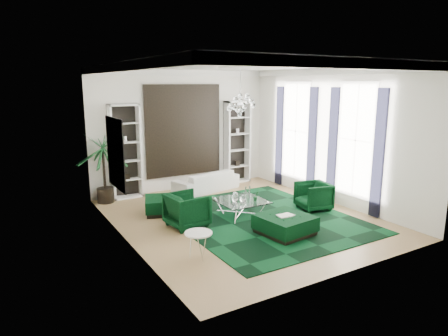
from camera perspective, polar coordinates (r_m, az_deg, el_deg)
floor at (r=10.32m, az=2.58°, el=-7.18°), size 6.00×7.00×0.02m
ceiling at (r=9.75m, az=2.79°, el=14.53°), size 6.00×7.00×0.02m
wall_back at (r=12.91m, az=-5.92°, el=5.38°), size 6.00×0.02×3.80m
wall_front at (r=7.23m, az=18.10°, el=-0.41°), size 6.00×0.02×3.80m
wall_left at (r=8.60m, az=-14.35°, el=1.73°), size 0.02×7.00×3.80m
wall_right at (r=11.76m, az=15.08°, el=4.38°), size 0.02×7.00×3.80m
crown_molding at (r=9.75m, az=2.79°, el=13.89°), size 6.00×7.00×0.18m
ceiling_medallion at (r=10.00m, az=1.82°, el=14.25°), size 0.90×0.90×0.05m
tapestry at (r=12.86m, az=-5.82°, el=5.35°), size 2.50×0.06×2.80m
shelving_left at (r=12.11m, az=-13.88°, el=2.26°), size 0.90×0.38×2.80m
shelving_right at (r=13.72m, az=1.91°, el=3.72°), size 0.90×0.38×2.80m
painting at (r=9.19m, az=-15.16°, el=2.01°), size 0.04×1.30×1.60m
window_near at (r=11.14m, az=18.31°, el=3.78°), size 0.03×1.10×2.90m
curtain_near_a at (r=10.66m, az=21.23°, el=1.86°), size 0.07×0.30×3.25m
curtain_near_b at (r=11.67m, az=15.25°, el=3.07°), size 0.07×0.30×3.25m
window_far at (r=12.83m, az=10.24°, el=5.21°), size 0.03×1.10×2.90m
curtain_far_a at (r=12.27m, az=12.44°, el=3.63°), size 0.07×0.30×3.25m
curtain_far_b at (r=13.44m, az=7.92°, el=4.51°), size 0.07×0.30×3.25m
rug at (r=10.30m, az=5.29°, el=-7.13°), size 4.20×5.00×0.02m
sofa at (r=12.76m, az=-2.57°, el=-1.88°), size 2.29×1.26×0.63m
armchair_left at (r=9.64m, az=-5.28°, el=-5.98°), size 0.98×0.96×0.82m
armchair_right at (r=11.14m, az=12.65°, el=-3.93°), size 0.98×0.96×0.75m
coffee_table at (r=10.43m, az=2.39°, el=-5.70°), size 1.22×1.22×0.41m
ottoman_side at (r=10.74m, az=-8.64°, el=-5.28°), size 1.21×1.21×0.42m
ottoman_front at (r=9.28m, az=8.71°, el=-8.04°), size 1.22×1.22×0.44m
book at (r=9.20m, az=8.76°, el=-6.67°), size 0.39×0.26×0.03m
side_table at (r=7.98m, az=-3.65°, el=-11.02°), size 0.66×0.66×0.52m
palm at (r=11.80m, az=-16.87°, el=1.32°), size 1.98×1.98×2.59m
chandelier at (r=9.72m, az=2.32°, el=8.88°), size 0.71×0.71×0.64m
table_plant at (r=10.30m, az=4.57°, el=-4.01°), size 0.16×0.14×0.26m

